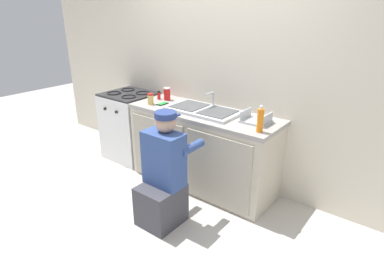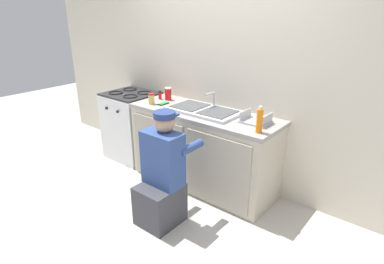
# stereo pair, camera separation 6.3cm
# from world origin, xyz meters

# --- Properties ---
(ground_plane) EXTENTS (12.00, 12.00, 0.00)m
(ground_plane) POSITION_xyz_m (0.00, 0.00, 0.00)
(ground_plane) COLOR beige
(back_wall) EXTENTS (6.00, 0.10, 2.50)m
(back_wall) POSITION_xyz_m (0.00, 0.65, 1.25)
(back_wall) COLOR beige
(back_wall) RESTS_ON ground_plane
(counter_cabinet) EXTENTS (1.71, 0.62, 0.85)m
(counter_cabinet) POSITION_xyz_m (0.00, 0.29, 0.43)
(counter_cabinet) COLOR beige
(counter_cabinet) RESTS_ON ground_plane
(countertop) EXTENTS (1.75, 0.62, 0.04)m
(countertop) POSITION_xyz_m (0.00, 0.30, 0.87)
(countertop) COLOR #9E9993
(countertop) RESTS_ON counter_cabinet
(sink_double_basin) EXTENTS (0.80, 0.44, 0.19)m
(sink_double_basin) POSITION_xyz_m (0.00, 0.30, 0.91)
(sink_double_basin) COLOR silver
(sink_double_basin) RESTS_ON countertop
(stove_range) EXTENTS (0.64, 0.62, 0.92)m
(stove_range) POSITION_xyz_m (-1.22, 0.30, 0.46)
(stove_range) COLOR white
(stove_range) RESTS_ON ground_plane
(plumber_person) EXTENTS (0.42, 0.61, 1.10)m
(plumber_person) POSITION_xyz_m (0.12, -0.50, 0.46)
(plumber_person) COLOR #3F3F47
(plumber_person) RESTS_ON ground_plane
(condiment_jar) EXTENTS (0.07, 0.07, 0.13)m
(condiment_jar) POSITION_xyz_m (-0.66, 0.15, 0.96)
(condiment_jar) COLOR #DBB760
(condiment_jar) RESTS_ON countertop
(dish_rack_tray) EXTENTS (0.28, 0.22, 0.11)m
(dish_rack_tray) POSITION_xyz_m (0.62, 0.34, 0.92)
(dish_rack_tray) COLOR #B2B7BC
(dish_rack_tray) RESTS_ON countertop
(spice_bottle_red) EXTENTS (0.04, 0.04, 0.10)m
(spice_bottle_red) POSITION_xyz_m (-0.73, 0.37, 0.95)
(spice_bottle_red) COLOR red
(spice_bottle_red) RESTS_ON countertop
(cell_phone) EXTENTS (0.07, 0.14, 0.01)m
(cell_phone) POSITION_xyz_m (-0.54, 0.23, 0.90)
(cell_phone) COLOR black
(cell_phone) RESTS_ON countertop
(soda_cup_red) EXTENTS (0.08, 0.08, 0.15)m
(soda_cup_red) POSITION_xyz_m (-0.63, 0.41, 0.97)
(soda_cup_red) COLOR red
(soda_cup_red) RESTS_ON countertop
(soap_bottle_orange) EXTENTS (0.06, 0.06, 0.25)m
(soap_bottle_orange) POSITION_xyz_m (0.77, 0.12, 1.01)
(soap_bottle_orange) COLOR orange
(soap_bottle_orange) RESTS_ON countertop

